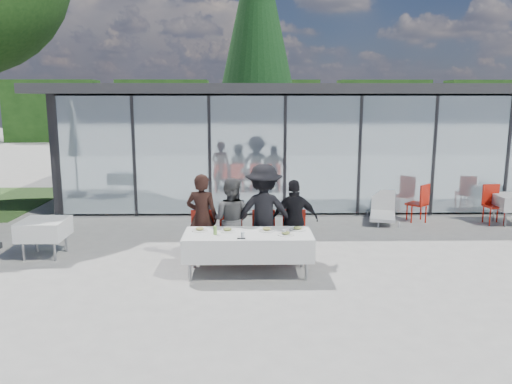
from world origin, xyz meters
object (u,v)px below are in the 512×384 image
at_px(diner_chair_a, 202,234).
at_px(spare_table_left, 44,229).
at_px(diner_chair_d, 294,233).
at_px(plate_d, 298,229).
at_px(diner_b, 231,220).
at_px(spare_chair_b, 420,201).
at_px(diner_c, 264,213).
at_px(plate_a, 200,230).
at_px(plate_b, 227,230).
at_px(diner_chair_c, 264,233).
at_px(lounger, 383,211).
at_px(diner_chair_b, 231,234).
at_px(juice_bottle, 215,230).
at_px(folded_eyeglasses, 241,238).
at_px(plate_extra, 286,234).
at_px(plate_c, 267,230).
at_px(diner_d, 294,220).
at_px(conifer_tree, 257,28).
at_px(spare_chair_a, 493,202).
at_px(diner_a, 202,218).
at_px(dining_table, 248,245).

xyz_separation_m(diner_chair_a, spare_table_left, (-3.14, 0.34, 0.02)).
bearing_deg(diner_chair_d, plate_d, -89.67).
xyz_separation_m(diner_b, spare_chair_b, (4.68, 2.96, -0.27)).
distance_m(diner_c, plate_a, 1.32).
bearing_deg(spare_chair_b, plate_b, -142.63).
bearing_deg(diner_chair_c, diner_chair_a, 180.00).
height_order(plate_b, lounger, plate_b).
distance_m(diner_chair_b, juice_bottle, 0.92).
bearing_deg(diner_chair_d, folded_eyeglasses, -132.06).
bearing_deg(plate_extra, plate_c, 138.32).
distance_m(diner_chair_a, plate_extra, 1.78).
distance_m(diner_d, lounger, 4.07).
height_order(diner_chair_b, spare_table_left, diner_chair_b).
xyz_separation_m(diner_d, plate_b, (-1.26, -0.65, -0.01)).
relative_size(plate_a, plate_d, 1.00).
xyz_separation_m(plate_d, juice_bottle, (-1.47, -0.28, 0.05)).
bearing_deg(diner_d, diner_chair_a, -5.84).
height_order(plate_c, lounger, plate_c).
relative_size(plate_c, lounger, 0.20).
bearing_deg(plate_d, plate_a, -179.12).
distance_m(diner_b, folded_eyeglasses, 1.16).
bearing_deg(spare_table_left, conifer_tree, 70.00).
height_order(plate_a, spare_table_left, plate_a).
xyz_separation_m(spare_table_left, spare_chair_b, (8.37, 2.64, -0.02)).
relative_size(plate_c, folded_eyeglasses, 2.05).
xyz_separation_m(juice_bottle, conifer_tree, (1.01, 13.41, 5.16)).
bearing_deg(diner_c, diner_chair_b, 4.06).
bearing_deg(diner_chair_b, diner_chair_c, 0.00).
height_order(diner_c, spare_chair_a, diner_c).
xyz_separation_m(diner_a, diner_c, (1.18, 0.00, 0.09)).
bearing_deg(diner_c, plate_extra, 112.85).
bearing_deg(spare_chair_a, spare_table_left, -166.23).
xyz_separation_m(diner_b, diner_d, (1.22, 0.00, -0.02)).
xyz_separation_m(spare_chair_a, spare_chair_b, (-1.76, 0.16, 0.00)).
distance_m(diner_chair_c, diner_d, 0.64).
xyz_separation_m(spare_table_left, lounger, (7.48, 2.80, -0.30)).
relative_size(spare_table_left, spare_chair_b, 0.88).
xyz_separation_m(diner_chair_b, lounger, (3.79, 3.13, -0.28)).
bearing_deg(spare_table_left, diner_chair_c, -4.44).
distance_m(plate_a, spare_chair_a, 7.77).
xyz_separation_m(diner_chair_a, plate_d, (1.77, -0.55, 0.24)).
bearing_deg(diner_chair_a, spare_chair_b, 29.69).
xyz_separation_m(dining_table, diner_chair_c, (0.30, 0.75, -0.00)).
height_order(juice_bottle, spare_chair_a, spare_chair_a).
xyz_separation_m(diner_chair_b, diner_c, (0.63, 0.02, 0.40)).
bearing_deg(lounger, diner_a, -144.32).
distance_m(diner_c, plate_b, 0.95).
bearing_deg(conifer_tree, spare_chair_b, -67.81).
xyz_separation_m(plate_a, spare_chair_a, (6.98, 3.40, -0.24)).
xyz_separation_m(plate_c, plate_extra, (0.32, -0.28, 0.00)).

